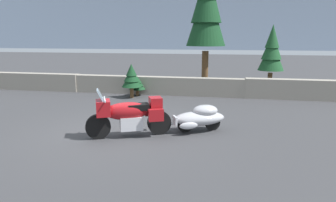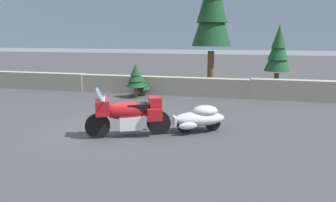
% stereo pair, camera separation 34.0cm
% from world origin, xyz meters
% --- Properties ---
extents(ground_plane, '(80.00, 80.00, 0.00)m').
position_xyz_m(ground_plane, '(0.00, 0.00, 0.00)').
color(ground_plane, '#38383A').
extents(stone_guard_wall, '(24.00, 0.55, 0.87)m').
position_xyz_m(stone_guard_wall, '(0.15, 5.93, 0.43)').
color(stone_guard_wall, gray).
rests_on(stone_guard_wall, ground).
extents(distant_ridgeline, '(240.00, 80.00, 16.00)m').
position_xyz_m(distant_ridgeline, '(0.00, 95.93, 8.00)').
color(distant_ridgeline, '#99A8BF').
rests_on(distant_ridgeline, ground).
extents(touring_motorcycle, '(2.15, 1.31, 1.33)m').
position_xyz_m(touring_motorcycle, '(0.68, -0.24, 0.62)').
color(touring_motorcycle, black).
rests_on(touring_motorcycle, ground).
extents(car_shaped_trailer, '(2.15, 1.26, 0.76)m').
position_xyz_m(car_shaped_trailer, '(2.50, 0.61, 0.41)').
color(car_shaped_trailer, black).
rests_on(car_shaped_trailer, ground).
extents(pine_tree_tall, '(1.95, 1.95, 6.75)m').
position_xyz_m(pine_tree_tall, '(2.06, 7.79, 4.23)').
color(pine_tree_tall, brown).
rests_on(pine_tree_tall, ground).
extents(pine_tree_secondary, '(1.23, 1.23, 3.24)m').
position_xyz_m(pine_tree_secondary, '(5.24, 7.69, 2.02)').
color(pine_tree_secondary, brown).
rests_on(pine_tree_secondary, ground).
extents(pine_sapling_near, '(0.87, 0.87, 1.50)m').
position_xyz_m(pine_sapling_near, '(-0.92, 4.94, 0.94)').
color(pine_sapling_near, brown).
rests_on(pine_sapling_near, ground).
extents(pine_sapling_farther, '(0.75, 0.75, 0.91)m').
position_xyz_m(pine_sapling_farther, '(-0.82, 5.45, 0.57)').
color(pine_sapling_farther, brown).
rests_on(pine_sapling_farther, ground).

